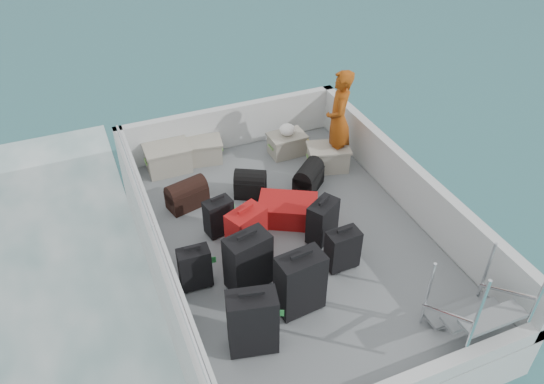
{
  "coord_description": "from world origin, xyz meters",
  "views": [
    {
      "loc": [
        -2.21,
        -4.63,
        5.27
      ],
      "look_at": [
        -0.07,
        0.53,
        1.0
      ],
      "focal_mm": 35.0,
      "sensor_mm": 36.0,
      "label": 1
    }
  ],
  "objects_px": {
    "suitcase_3": "(300,284)",
    "passenger": "(338,120)",
    "crate_3": "(328,158)",
    "suitcase_0": "(253,323)",
    "crate_0": "(168,159)",
    "suitcase_1": "(195,268)",
    "suitcase_2": "(219,217)",
    "suitcase_4": "(248,262)",
    "crate_2": "(287,145)",
    "suitcase_5": "(246,232)",
    "suitcase_7": "(322,222)",
    "suitcase_6": "(342,250)",
    "crate_1": "(203,152)",
    "suitcase_8": "(288,210)"
  },
  "relations": [
    {
      "from": "suitcase_3",
      "to": "passenger",
      "type": "height_order",
      "value": "passenger"
    },
    {
      "from": "suitcase_3",
      "to": "crate_3",
      "type": "height_order",
      "value": "suitcase_3"
    },
    {
      "from": "crate_3",
      "to": "suitcase_0",
      "type": "bearing_deg",
      "value": -130.17
    },
    {
      "from": "crate_0",
      "to": "suitcase_0",
      "type": "bearing_deg",
      "value": -89.55
    },
    {
      "from": "suitcase_1",
      "to": "passenger",
      "type": "relative_size",
      "value": 0.36
    },
    {
      "from": "suitcase_2",
      "to": "suitcase_1",
      "type": "bearing_deg",
      "value": -136.42
    },
    {
      "from": "suitcase_2",
      "to": "suitcase_4",
      "type": "height_order",
      "value": "suitcase_4"
    },
    {
      "from": "crate_0",
      "to": "crate_2",
      "type": "relative_size",
      "value": 1.2
    },
    {
      "from": "suitcase_5",
      "to": "crate_3",
      "type": "bearing_deg",
      "value": 11.65
    },
    {
      "from": "suitcase_7",
      "to": "crate_0",
      "type": "height_order",
      "value": "suitcase_7"
    },
    {
      "from": "suitcase_2",
      "to": "suitcase_6",
      "type": "distance_m",
      "value": 1.65
    },
    {
      "from": "crate_2",
      "to": "suitcase_2",
      "type": "bearing_deg",
      "value": -138.49
    },
    {
      "from": "suitcase_1",
      "to": "crate_1",
      "type": "xyz_separation_m",
      "value": [
        0.83,
        2.49,
        -0.11
      ]
    },
    {
      "from": "suitcase_8",
      "to": "passenger",
      "type": "bearing_deg",
      "value": -23.83
    },
    {
      "from": "suitcase_5",
      "to": "suitcase_7",
      "type": "bearing_deg",
      "value": -32.46
    },
    {
      "from": "suitcase_7",
      "to": "passenger",
      "type": "relative_size",
      "value": 0.38
    },
    {
      "from": "suitcase_7",
      "to": "crate_1",
      "type": "height_order",
      "value": "suitcase_7"
    },
    {
      "from": "suitcase_4",
      "to": "suitcase_5",
      "type": "xyz_separation_m",
      "value": [
        0.17,
        0.53,
        -0.05
      ]
    },
    {
      "from": "crate_2",
      "to": "crate_3",
      "type": "height_order",
      "value": "crate_3"
    },
    {
      "from": "suitcase_3",
      "to": "suitcase_1",
      "type": "bearing_deg",
      "value": 135.57
    },
    {
      "from": "suitcase_0",
      "to": "suitcase_3",
      "type": "xyz_separation_m",
      "value": [
        0.66,
        0.3,
        0.0
      ]
    },
    {
      "from": "suitcase_4",
      "to": "crate_3",
      "type": "relative_size",
      "value": 1.27
    },
    {
      "from": "suitcase_0",
      "to": "suitcase_8",
      "type": "relative_size",
      "value": 0.99
    },
    {
      "from": "suitcase_5",
      "to": "crate_2",
      "type": "xyz_separation_m",
      "value": [
        1.37,
        1.87,
        -0.16
      ]
    },
    {
      "from": "suitcase_8",
      "to": "crate_3",
      "type": "relative_size",
      "value": 1.33
    },
    {
      "from": "suitcase_0",
      "to": "suitcase_7",
      "type": "relative_size",
      "value": 1.31
    },
    {
      "from": "suitcase_0",
      "to": "crate_2",
      "type": "bearing_deg",
      "value": 73.44
    },
    {
      "from": "crate_1",
      "to": "crate_3",
      "type": "bearing_deg",
      "value": -28.53
    },
    {
      "from": "suitcase_6",
      "to": "suitcase_0",
      "type": "bearing_deg",
      "value": -156.39
    },
    {
      "from": "suitcase_1",
      "to": "crate_0",
      "type": "height_order",
      "value": "suitcase_1"
    },
    {
      "from": "suitcase_0",
      "to": "passenger",
      "type": "bearing_deg",
      "value": 61.05
    },
    {
      "from": "crate_2",
      "to": "suitcase_4",
      "type": "bearing_deg",
      "value": -122.75
    },
    {
      "from": "suitcase_2",
      "to": "suitcase_5",
      "type": "distance_m",
      "value": 0.52
    },
    {
      "from": "suitcase_1",
      "to": "crate_0",
      "type": "bearing_deg",
      "value": 86.14
    },
    {
      "from": "suitcase_4",
      "to": "suitcase_7",
      "type": "bearing_deg",
      "value": 5.38
    },
    {
      "from": "crate_0",
      "to": "crate_3",
      "type": "bearing_deg",
      "value": -21.35
    },
    {
      "from": "suitcase_6",
      "to": "crate_3",
      "type": "relative_size",
      "value": 0.93
    },
    {
      "from": "suitcase_2",
      "to": "crate_3",
      "type": "distance_m",
      "value": 2.14
    },
    {
      "from": "suitcase_5",
      "to": "suitcase_2",
      "type": "bearing_deg",
      "value": 89.65
    },
    {
      "from": "suitcase_0",
      "to": "suitcase_5",
      "type": "height_order",
      "value": "suitcase_0"
    },
    {
      "from": "suitcase_4",
      "to": "crate_2",
      "type": "height_order",
      "value": "suitcase_4"
    },
    {
      "from": "suitcase_4",
      "to": "suitcase_5",
      "type": "distance_m",
      "value": 0.56
    },
    {
      "from": "suitcase_3",
      "to": "suitcase_7",
      "type": "bearing_deg",
      "value": 45.21
    },
    {
      "from": "suitcase_3",
      "to": "suitcase_5",
      "type": "relative_size",
      "value": 1.2
    },
    {
      "from": "suitcase_8",
      "to": "suitcase_6",
      "type": "bearing_deg",
      "value": -138.5
    },
    {
      "from": "crate_1",
      "to": "crate_0",
      "type": "bearing_deg",
      "value": -175.86
    },
    {
      "from": "suitcase_5",
      "to": "passenger",
      "type": "relative_size",
      "value": 0.42
    },
    {
      "from": "suitcase_5",
      "to": "crate_0",
      "type": "xyz_separation_m",
      "value": [
        -0.47,
        2.14,
        -0.13
      ]
    },
    {
      "from": "crate_2",
      "to": "passenger",
      "type": "relative_size",
      "value": 0.34
    },
    {
      "from": "suitcase_7",
      "to": "suitcase_8",
      "type": "height_order",
      "value": "suitcase_7"
    }
  ]
}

